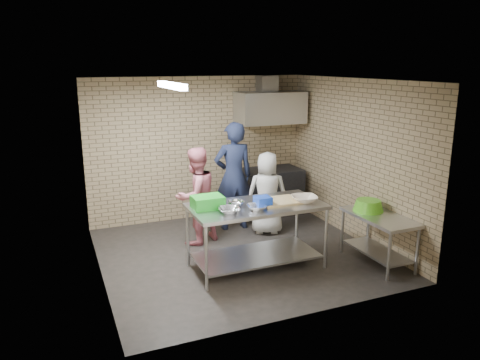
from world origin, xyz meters
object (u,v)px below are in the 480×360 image
object	(u,v)px
prep_table	(256,236)
woman_pink	(196,196)
green_basin	(368,205)
woman_white	(267,193)
bottle_green	(286,110)
green_crate	(208,202)
man_navy	(233,176)
blue_tub	(263,201)
stove	(270,191)
side_counter	(378,239)
bottle_red	(268,110)

from	to	relation	value
prep_table	woman_pink	distance (m)	1.40
prep_table	green_basin	xyz separation A→B (m)	(1.73, -0.31, 0.35)
prep_table	woman_pink	bearing A→B (deg)	112.57
woman_white	bottle_green	bearing A→B (deg)	-107.86
prep_table	green_crate	distance (m)	0.91
man_navy	prep_table	bearing A→B (deg)	83.30
prep_table	blue_tub	distance (m)	0.56
prep_table	green_crate	size ratio (longest dim) A/B	4.50
woman_white	green_basin	bearing A→B (deg)	143.47
stove	prep_table	bearing A→B (deg)	-120.69
woman_pink	woman_white	xyz separation A→B (m)	(1.29, -0.03, -0.08)
green_basin	prep_table	bearing A→B (deg)	169.71
prep_table	green_basin	size ratio (longest dim) A/B	4.19
green_basin	man_navy	xyz separation A→B (m)	(-1.42, 1.98, 0.14)
bottle_green	man_navy	distance (m)	1.93
bottle_green	side_counter	bearing A→B (deg)	-90.00
side_counter	green_crate	world-z (taller)	green_crate
woman_pink	stove	bearing A→B (deg)	-176.80
blue_tub	woman_pink	world-z (taller)	woman_pink
green_basin	woman_pink	world-z (taller)	woman_pink
blue_tub	green_basin	distance (m)	1.70
bottle_green	woman_pink	world-z (taller)	bottle_green
side_counter	green_crate	size ratio (longest dim) A/B	2.80
side_counter	woman_white	bearing A→B (deg)	118.81
green_basin	stove	bearing A→B (deg)	99.76
side_counter	bottle_red	bearing A→B (deg)	97.62
side_counter	stove	size ratio (longest dim) A/B	1.00
woman_pink	green_crate	bearing A→B (deg)	57.25
side_counter	blue_tub	distance (m)	1.88
stove	woman_pink	xyz separation A→B (m)	(-1.82, -0.93, 0.36)
blue_tub	bottle_green	size ratio (longest dim) A/B	1.43
prep_table	green_basin	distance (m)	1.79
stove	woman_pink	distance (m)	2.08
green_basin	woman_pink	size ratio (longest dim) A/B	0.28
prep_table	woman_pink	size ratio (longest dim) A/B	1.19
prep_table	woman_white	size ratio (longest dim) A/B	1.33
green_crate	bottle_red	world-z (taller)	bottle_red
bottle_red	man_navy	bearing A→B (deg)	-143.87
bottle_red	woman_pink	xyz separation A→B (m)	(-1.87, -1.17, -1.22)
green_crate	man_navy	size ratio (longest dim) A/B	0.22
side_counter	man_navy	world-z (taller)	man_navy
stove	green_crate	size ratio (longest dim) A/B	2.80
bottle_green	woman_pink	xyz separation A→B (m)	(-2.27, -1.17, -1.21)
woman_white	man_navy	bearing A→B (deg)	-22.79
stove	blue_tub	size ratio (longest dim) A/B	5.60
stove	bottle_green	distance (m)	1.65
stove	man_navy	distance (m)	1.23
stove	green_crate	distance (m)	2.94
green_crate	woman_pink	size ratio (longest dim) A/B	0.26
prep_table	bottle_green	world-z (taller)	bottle_green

